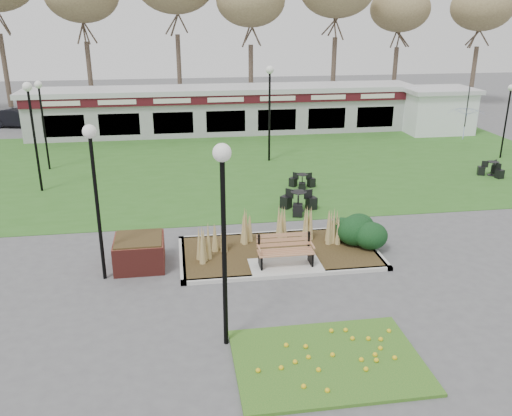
{
  "coord_description": "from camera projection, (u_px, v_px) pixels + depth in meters",
  "views": [
    {
      "loc": [
        -3.14,
        -14.47,
        7.46
      ],
      "look_at": [
        -0.63,
        2.0,
        1.35
      ],
      "focal_mm": 38.0,
      "sensor_mm": 36.0,
      "label": 1
    }
  ],
  "objects": [
    {
      "name": "bistro_set_a",
      "position": [
        298.0,
        204.0,
        21.19
      ],
      "size": [
        1.45,
        1.45,
        0.8
      ],
      "color": "black",
      "rests_on": "ground"
    },
    {
      "name": "park_bench",
      "position": [
        285.0,
        250.0,
        16.47
      ],
      "size": [
        1.7,
        0.66,
        0.93
      ],
      "color": "#9F6C47",
      "rests_on": "ground"
    },
    {
      "name": "ground",
      "position": [
        286.0,
        271.0,
        16.44
      ],
      "size": [
        100.0,
        100.0,
        0.0
      ],
      "primitive_type": "plane",
      "color": "#515154",
      "rests_on": "ground"
    },
    {
      "name": "food_pavilion",
      "position": [
        223.0,
        110.0,
        34.46
      ],
      "size": [
        24.6,
        3.4,
        2.9
      ],
      "color": "#9A9A9D",
      "rests_on": "ground"
    },
    {
      "name": "lamp_post_mid_right",
      "position": [
        270.0,
        93.0,
        27.18
      ],
      "size": [
        0.4,
        0.4,
        4.86
      ],
      "color": "black",
      "rests_on": "ground"
    },
    {
      "name": "lamp_post_near_right",
      "position": [
        223.0,
        203.0,
        11.66
      ],
      "size": [
        0.4,
        0.4,
        4.86
      ],
      "color": "black",
      "rests_on": "ground"
    },
    {
      "name": "planting_bed",
      "position": [
        316.0,
        240.0,
        17.75
      ],
      "size": [
        6.75,
        3.4,
        1.27
      ],
      "color": "#302013",
      "rests_on": "ground"
    },
    {
      "name": "bistro_set_b",
      "position": [
        302.0,
        183.0,
        23.93
      ],
      "size": [
        1.17,
        1.16,
        0.64
      ],
      "color": "black",
      "rests_on": "ground"
    },
    {
      "name": "lamp_post_far_left",
      "position": [
        31.0,
        113.0,
        22.5
      ],
      "size": [
        0.39,
        0.39,
        4.69
      ],
      "color": "black",
      "rests_on": "ground"
    },
    {
      "name": "service_hut",
      "position": [
        437.0,
        110.0,
        34.55
      ],
      "size": [
        4.4,
        3.4,
        2.83
      ],
      "color": "white",
      "rests_on": "ground"
    },
    {
      "name": "lamp_post_near_left",
      "position": [
        93.0,
        169.0,
        14.84
      ],
      "size": [
        0.38,
        0.38,
        4.59
      ],
      "color": "black",
      "rests_on": "ground"
    },
    {
      "name": "flower_bed",
      "position": [
        328.0,
        360.0,
        12.15
      ],
      "size": [
        4.2,
        3.0,
        0.16
      ],
      "color": "#22611B",
      "rests_on": "ground"
    },
    {
      "name": "bistro_set_d",
      "position": [
        492.0,
        171.0,
        25.76
      ],
      "size": [
        1.25,
        1.21,
        0.67
      ],
      "color": "black",
      "rests_on": "ground"
    },
    {
      "name": "patio_umbrella",
      "position": [
        465.0,
        123.0,
        29.75
      ],
      "size": [
        2.6,
        2.63,
        2.49
      ],
      "color": "black",
      "rests_on": "ground"
    },
    {
      "name": "brick_planter",
      "position": [
        139.0,
        252.0,
        16.58
      ],
      "size": [
        1.5,
        1.5,
        0.95
      ],
      "color": "maroon",
      "rests_on": "ground"
    },
    {
      "name": "lawn",
      "position": [
        239.0,
        165.0,
        27.57
      ],
      "size": [
        34.0,
        16.0,
        0.02
      ],
      "primitive_type": "cube",
      "color": "#2E611E",
      "rests_on": "ground"
    },
    {
      "name": "car_black",
      "position": [
        19.0,
        118.0,
        36.34
      ],
      "size": [
        4.09,
        2.27,
        1.28
      ],
      "primitive_type": "imported",
      "rotation": [
        0.0,
        0.0,
        1.32
      ],
      "color": "black",
      "rests_on": "ground"
    },
    {
      "name": "lamp_post_far_right",
      "position": [
        508.0,
        105.0,
        27.96
      ],
      "size": [
        0.32,
        0.32,
        3.87
      ],
      "color": "black",
      "rests_on": "ground"
    },
    {
      "name": "lamp_post_mid_left",
      "position": [
        41.0,
        106.0,
        25.79
      ],
      "size": [
        0.36,
        0.36,
        4.32
      ],
      "color": "black",
      "rests_on": "ground"
    }
  ]
}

